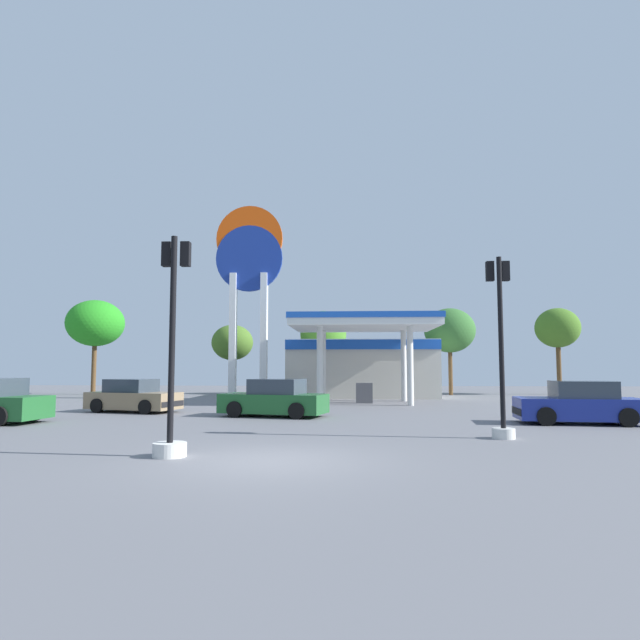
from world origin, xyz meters
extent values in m
plane|color=slate|center=(0.00, 0.00, 0.00)|extent=(90.00, 90.00, 0.00)
cube|color=beige|center=(2.51, 24.76, 1.85)|extent=(9.56, 5.48, 3.70)
cube|color=#194CB2|center=(2.51, 21.96, 3.35)|extent=(9.56, 0.12, 0.60)
cube|color=white|center=(2.51, 18.51, 4.25)|extent=(7.78, 6.40, 0.35)
cube|color=#194CB2|center=(2.51, 18.51, 4.58)|extent=(7.88, 6.50, 0.30)
cylinder|color=silver|center=(0.18, 16.75, 2.04)|extent=(0.32, 0.32, 4.08)
cylinder|color=silver|center=(4.85, 16.75, 2.04)|extent=(0.32, 0.32, 4.08)
cylinder|color=silver|center=(0.18, 20.27, 2.04)|extent=(0.32, 0.32, 4.08)
cylinder|color=silver|center=(4.85, 20.27, 2.04)|extent=(0.32, 0.32, 4.08)
cube|color=#4C4C51|center=(2.51, 18.51, 0.55)|extent=(0.90, 0.60, 1.10)
cube|color=white|center=(-5.41, 21.37, 3.86)|extent=(0.40, 0.56, 7.72)
cube|color=white|center=(-3.51, 21.37, 3.86)|extent=(0.40, 0.56, 7.72)
cylinder|color=navy|center=(-4.46, 21.37, 8.65)|extent=(4.12, 0.22, 4.12)
cylinder|color=#EA4C0C|center=(-4.46, 21.39, 9.89)|extent=(4.12, 0.22, 4.12)
cube|color=white|center=(-4.46, 21.43, 9.27)|extent=(3.79, 0.08, 0.74)
cylinder|color=black|center=(-2.78, 9.75, 0.32)|extent=(0.67, 0.37, 0.64)
cylinder|color=black|center=(-2.36, 11.40, 0.32)|extent=(0.67, 0.37, 0.64)
cylinder|color=black|center=(-0.27, 9.11, 0.32)|extent=(0.67, 0.37, 0.64)
cylinder|color=black|center=(0.15, 10.77, 0.32)|extent=(0.67, 0.37, 0.64)
cube|color=#1E5928|center=(-1.31, 10.26, 0.53)|extent=(4.47, 2.72, 0.76)
cube|color=#2D3842|center=(-1.17, 10.22, 1.18)|extent=(2.31, 1.99, 0.64)
cube|color=black|center=(-3.30, 10.76, 0.42)|extent=(0.52, 1.64, 0.24)
cylinder|color=black|center=(-9.87, 7.95, 0.34)|extent=(0.69, 0.28, 0.67)
cylinder|color=black|center=(-6.34, 12.47, 0.31)|extent=(0.65, 0.37, 0.61)
cylinder|color=black|center=(-6.79, 10.89, 0.31)|extent=(0.65, 0.37, 0.61)
cylinder|color=black|center=(-8.73, 13.16, 0.31)|extent=(0.65, 0.37, 0.61)
cylinder|color=black|center=(-9.19, 11.58, 0.31)|extent=(0.65, 0.37, 0.61)
cube|color=#8C7556|center=(-7.76, 12.02, 0.51)|extent=(4.33, 2.74, 0.73)
cube|color=#2D3842|center=(-7.90, 12.06, 1.14)|extent=(2.25, 1.97, 0.61)
cube|color=black|center=(-5.87, 11.48, 0.40)|extent=(0.55, 1.57, 0.23)
cylinder|color=black|center=(8.38, 7.31, 0.32)|extent=(0.65, 0.28, 0.63)
cylinder|color=black|center=(8.55, 9.00, 0.32)|extent=(0.65, 0.28, 0.63)
cylinder|color=black|center=(10.94, 7.04, 0.32)|extent=(0.65, 0.28, 0.63)
cylinder|color=black|center=(11.12, 8.74, 0.32)|extent=(0.65, 0.28, 0.63)
cube|color=navy|center=(9.75, 8.02, 0.52)|extent=(4.32, 2.16, 0.75)
cube|color=#2D3842|center=(9.89, 8.01, 1.18)|extent=(2.13, 1.74, 0.63)
cube|color=black|center=(7.72, 8.23, 0.42)|extent=(0.29, 1.66, 0.24)
cylinder|color=silver|center=(6.03, 3.90, 0.14)|extent=(0.63, 0.63, 0.29)
cylinder|color=black|center=(6.03, 3.90, 2.70)|extent=(0.14, 0.14, 4.83)
cube|color=black|center=(5.81, 4.06, 4.74)|extent=(0.21, 0.20, 0.57)
sphere|color=red|center=(5.81, 4.18, 4.92)|extent=(0.15, 0.15, 0.15)
sphere|color=#D89E0C|center=(5.81, 4.18, 4.74)|extent=(0.15, 0.15, 0.15)
sphere|color=green|center=(5.81, 4.18, 4.56)|extent=(0.15, 0.15, 0.15)
cube|color=black|center=(6.25, 4.06, 4.74)|extent=(0.21, 0.20, 0.57)
sphere|color=red|center=(6.25, 4.18, 4.92)|extent=(0.15, 0.15, 0.15)
sphere|color=#D89E0C|center=(6.25, 4.18, 4.74)|extent=(0.15, 0.15, 0.15)
sphere|color=green|center=(6.25, 4.18, 4.56)|extent=(0.15, 0.15, 0.15)
cylinder|color=silver|center=(-2.24, 0.35, 0.16)|extent=(0.75, 0.75, 0.31)
cylinder|color=black|center=(-2.24, 0.35, 2.65)|extent=(0.14, 0.14, 4.67)
cube|color=black|center=(-2.46, 0.51, 4.60)|extent=(0.21, 0.20, 0.57)
sphere|color=red|center=(-2.46, 0.63, 4.78)|extent=(0.15, 0.15, 0.15)
sphere|color=#D89E0C|center=(-2.46, 0.63, 4.60)|extent=(0.15, 0.15, 0.15)
sphere|color=green|center=(-2.46, 0.63, 4.42)|extent=(0.15, 0.15, 0.15)
cube|color=black|center=(-2.02, 0.51, 4.60)|extent=(0.21, 0.20, 0.57)
sphere|color=red|center=(-2.02, 0.63, 4.78)|extent=(0.15, 0.15, 0.15)
sphere|color=#D89E0C|center=(-2.02, 0.63, 4.60)|extent=(0.15, 0.15, 0.15)
sphere|color=green|center=(-2.02, 0.63, 4.42)|extent=(0.15, 0.15, 0.15)
cylinder|color=brown|center=(-16.66, 26.77, 1.79)|extent=(0.33, 0.33, 3.59)
ellipsoid|color=#268E1F|center=(-16.66, 26.77, 5.11)|extent=(4.07, 4.07, 3.34)
cylinder|color=brown|center=(-6.78, 27.51, 1.30)|extent=(0.37, 0.37, 2.60)
ellipsoid|color=#446A24|center=(-6.78, 27.51, 3.72)|extent=(2.99, 2.99, 2.56)
cylinder|color=brown|center=(-0.19, 27.69, 1.54)|extent=(0.33, 0.33, 3.08)
ellipsoid|color=#3D7724|center=(-0.19, 27.69, 4.32)|extent=(3.32, 3.32, 3.34)
cylinder|color=brown|center=(8.78, 27.41, 1.60)|extent=(0.29, 0.29, 3.19)
ellipsoid|color=#32652C|center=(8.78, 27.41, 4.54)|extent=(3.58, 3.58, 3.13)
cylinder|color=brown|center=(16.59, 28.31, 1.79)|extent=(0.33, 0.33, 3.59)
ellipsoid|color=#426E21|center=(16.59, 28.31, 4.75)|extent=(3.11, 3.11, 2.83)
camera|label=1|loc=(1.80, -11.87, 2.01)|focal=30.89mm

